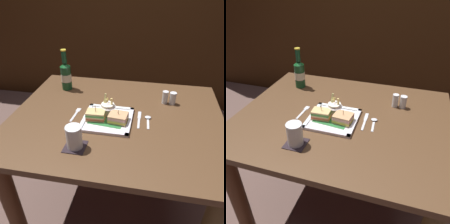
% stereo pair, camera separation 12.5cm
% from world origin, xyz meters
% --- Properties ---
extents(ground_plane, '(6.00, 6.00, 0.00)m').
position_xyz_m(ground_plane, '(0.00, 0.00, 0.00)').
color(ground_plane, brown).
extents(dining_table, '(1.18, 0.95, 0.75)m').
position_xyz_m(dining_table, '(0.00, 0.00, 0.59)').
color(dining_table, '#523721').
rests_on(dining_table, ground_plane).
extents(square_plate, '(0.26, 0.26, 0.02)m').
position_xyz_m(square_plate, '(-0.04, -0.05, 0.75)').
color(square_plate, silver).
rests_on(square_plate, dining_table).
extents(sandwich_half_left, '(0.10, 0.07, 0.08)m').
position_xyz_m(sandwich_half_left, '(-0.10, -0.06, 0.78)').
color(sandwich_half_left, tan).
rests_on(sandwich_half_left, square_plate).
extents(sandwich_half_right, '(0.10, 0.09, 0.07)m').
position_xyz_m(sandwich_half_right, '(0.02, -0.06, 0.78)').
color(sandwich_half_right, tan).
rests_on(sandwich_half_right, square_plate).
extents(fries_cup, '(0.09, 0.09, 0.11)m').
position_xyz_m(fries_cup, '(-0.05, 0.00, 0.80)').
color(fries_cup, silver).
rests_on(fries_cup, square_plate).
extents(beer_bottle, '(0.07, 0.07, 0.27)m').
position_xyz_m(beer_bottle, '(-0.39, 0.27, 0.85)').
color(beer_bottle, '#174624').
rests_on(beer_bottle, dining_table).
extents(drink_coaster, '(0.10, 0.10, 0.00)m').
position_xyz_m(drink_coaster, '(-0.14, -0.29, 0.75)').
color(drink_coaster, black).
rests_on(drink_coaster, dining_table).
extents(water_glass, '(0.07, 0.07, 0.11)m').
position_xyz_m(water_glass, '(-0.14, -0.29, 0.80)').
color(water_glass, silver).
rests_on(water_glass, dining_table).
extents(fork, '(0.03, 0.14, 0.00)m').
position_xyz_m(fork, '(-0.23, -0.02, 0.75)').
color(fork, silver).
rests_on(fork, dining_table).
extents(knife, '(0.02, 0.16, 0.00)m').
position_xyz_m(knife, '(0.13, -0.01, 0.75)').
color(knife, silver).
rests_on(knife, dining_table).
extents(spoon, '(0.04, 0.12, 0.01)m').
position_xyz_m(spoon, '(0.18, -0.00, 0.75)').
color(spoon, silver).
rests_on(spoon, dining_table).
extents(salt_shaker, '(0.04, 0.04, 0.08)m').
position_xyz_m(salt_shaker, '(0.26, 0.20, 0.78)').
color(salt_shaker, silver).
rests_on(salt_shaker, dining_table).
extents(pepper_shaker, '(0.04, 0.04, 0.07)m').
position_xyz_m(pepper_shaker, '(0.31, 0.20, 0.78)').
color(pepper_shaker, silver).
rests_on(pepper_shaker, dining_table).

